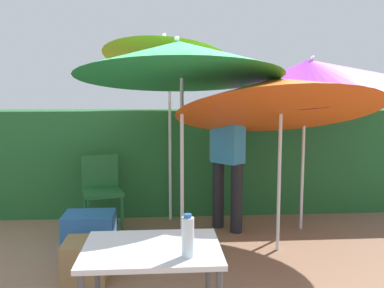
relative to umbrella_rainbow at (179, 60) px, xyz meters
name	(u,v)px	position (x,y,z in m)	size (l,w,h in m)	color
ground_plane	(194,253)	(0.15, 0.04, -1.97)	(24.00, 24.00, 0.00)	#937056
hedge_row	(185,160)	(0.15, 1.67, -1.26)	(8.00, 0.70, 1.41)	#23602D
umbrella_rainbow	(179,60)	(0.00, 0.00, 0.00)	(2.02, 2.05, 2.28)	silver
umbrella_orange	(277,96)	(0.98, 0.06, -0.35)	(2.07, 2.09, 2.08)	silver
umbrella_yellow	(309,74)	(1.54, 0.70, -0.11)	(2.02, 1.97, 2.35)	silver
umbrella_navy	(167,48)	(-0.10, 1.22, 0.23)	(1.62, 1.60, 2.57)	silver
person_vendor	(228,153)	(0.60, 0.76, -1.03)	(0.44, 0.47, 1.88)	black
chair_plastic	(102,188)	(-0.90, 0.90, -1.46)	(0.55, 0.55, 0.89)	#236633
cooler_box	(89,232)	(-0.94, 0.21, -1.77)	(0.52, 0.41, 0.39)	#2D6BB7
crate_cardboard	(86,260)	(-0.86, -0.49, -1.79)	(0.38, 0.39, 0.35)	#9E7A4C
folding_table	(152,262)	(-0.24, -1.75, -1.30)	(0.80, 0.60, 0.76)	#4C4C51
bottle_water	(188,237)	(-0.04, -1.91, -1.09)	(0.07, 0.07, 0.24)	silver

